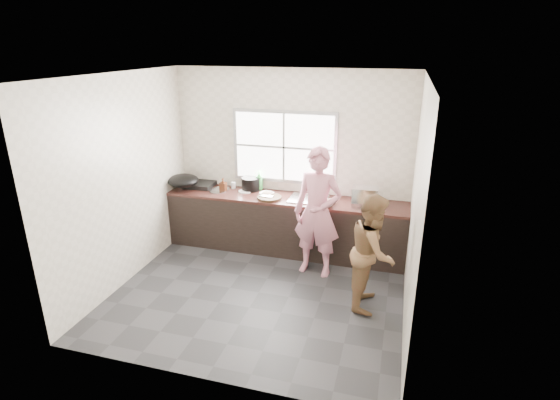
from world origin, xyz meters
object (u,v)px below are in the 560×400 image
(black_pot, at_px, (251,184))
(wok, at_px, (183,181))
(bowl_mince, at_px, (267,194))
(dish_rack, at_px, (365,196))
(glass_jar, at_px, (233,185))
(pot_lid_left, at_px, (218,191))
(bottle_brown_tall, at_px, (223,185))
(cutting_board, at_px, (269,198))
(burner, at_px, (201,184))
(bottle_green, at_px, (259,180))
(woman, at_px, (317,217))
(bowl_crabs, at_px, (325,204))
(bottle_brown_short, at_px, (257,184))
(bowl_held, at_px, (331,201))
(pot_lid_right, at_px, (221,189))
(plate_food, at_px, (245,191))
(person_side, at_px, (373,252))

(black_pot, relative_size, wok, 0.58)
(bowl_mince, relative_size, dish_rack, 0.56)
(glass_jar, height_order, pot_lid_left, glass_jar)
(bowl_mince, distance_m, bottle_brown_tall, 0.71)
(cutting_board, distance_m, burner, 1.27)
(glass_jar, xyz_separation_m, wok, (-0.72, -0.28, 0.10))
(cutting_board, height_order, bottle_brown_tall, bottle_brown_tall)
(bowl_mince, distance_m, bottle_green, 0.33)
(bottle_brown_tall, bearing_deg, glass_jar, 62.88)
(bowl_mince, bearing_deg, wok, -176.15)
(woman, relative_size, bowl_crabs, 8.43)
(cutting_board, bearing_deg, bottle_brown_short, 131.29)
(bowl_held, distance_m, burner, 2.16)
(black_pot, relative_size, glass_jar, 2.83)
(bottle_brown_short, bearing_deg, pot_lid_right, -163.91)
(bowl_held, bearing_deg, bowl_crabs, -111.90)
(bowl_crabs, xyz_separation_m, plate_food, (-1.30, 0.29, -0.02))
(bowl_mince, bearing_deg, glass_jar, 162.45)
(bottle_green, relative_size, burner, 0.69)
(plate_food, distance_m, bottle_green, 0.28)
(bowl_crabs, height_order, burner, burner)
(bottle_brown_short, bearing_deg, bottle_brown_tall, -154.33)
(bowl_mince, bearing_deg, burner, 172.12)
(black_pot, xyz_separation_m, wok, (-1.02, -0.27, 0.05))
(plate_food, xyz_separation_m, burner, (-0.79, 0.08, 0.02))
(person_side, xyz_separation_m, bowl_crabs, (-0.75, 0.94, 0.18))
(bottle_brown_tall, bearing_deg, bottle_green, 24.09)
(bottle_brown_short, height_order, glass_jar, bottle_brown_short)
(woman, xyz_separation_m, person_side, (0.79, -0.60, -0.12))
(bowl_held, bearing_deg, glass_jar, 171.53)
(cutting_board, relative_size, pot_lid_left, 1.35)
(bottle_brown_short, bearing_deg, glass_jar, -173.49)
(wok, distance_m, pot_lid_left, 0.57)
(woman, xyz_separation_m, pot_lid_left, (-1.67, 0.54, 0.04))
(black_pot, relative_size, pot_lid_left, 1.05)
(bowl_mince, relative_size, black_pot, 0.72)
(bottle_brown_tall, bearing_deg, pot_lid_right, 136.40)
(bottle_brown_tall, height_order, pot_lid_right, bottle_brown_tall)
(person_side, height_order, bowl_crabs, person_side)
(bowl_held, xyz_separation_m, bottle_brown_short, (-1.22, 0.28, 0.07))
(person_side, xyz_separation_m, pot_lid_left, (-2.46, 1.13, 0.16))
(pot_lid_left, bearing_deg, bottle_brown_tall, 13.41)
(plate_food, distance_m, dish_rack, 1.84)
(person_side, xyz_separation_m, bottle_green, (-1.87, 1.38, 0.31))
(glass_jar, distance_m, dish_rack, 2.08)
(person_side, height_order, black_pot, person_side)
(glass_jar, bearing_deg, burner, -176.69)
(black_pot, relative_size, bottle_brown_tall, 1.45)
(bowl_mince, bearing_deg, plate_food, 167.74)
(bowl_mince, distance_m, pot_lid_right, 0.78)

